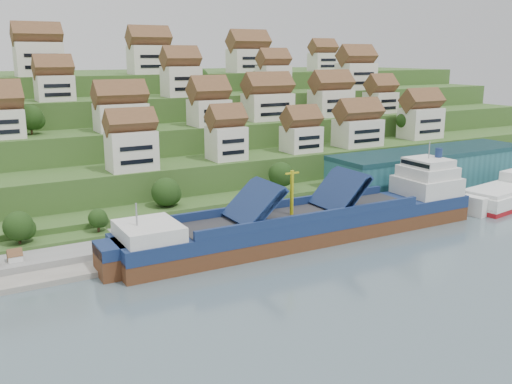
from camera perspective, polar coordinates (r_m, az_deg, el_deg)
ground at (r=117.26m, az=5.17°, el=-4.97°), size 300.00×300.00×0.00m
quay at (r=139.95m, az=8.38°, el=-1.50°), size 180.00×14.00×2.20m
hillside at (r=206.35m, az=-11.55°, el=5.94°), size 260.00×128.00×31.00m
hillside_village at (r=169.27m, az=-5.33°, el=9.50°), size 156.38×61.59×29.61m
hillside_trees at (r=144.23m, az=-10.24°, el=4.99°), size 141.50×62.37×29.73m
warehouse at (r=161.33m, az=17.00°, el=2.28°), size 60.00×15.00×10.00m
flagpole at (r=133.62m, az=9.15°, el=0.30°), size 1.28×0.16×8.00m
cargo_ship at (r=119.01m, az=6.14°, el=-3.01°), size 80.34×13.55×17.81m
second_ship at (r=158.11m, az=23.86°, el=-0.27°), size 29.80×15.00×8.26m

